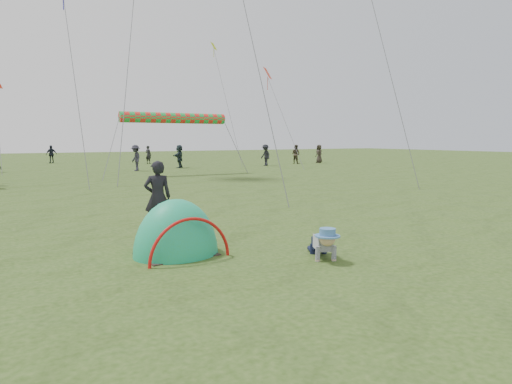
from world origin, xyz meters
TOP-DOWN VIEW (x-y plane):
  - ground at (0.00, 0.00)m, footprint 140.00×140.00m
  - crawling_toddler at (0.97, -0.80)m, footprint 0.87×1.00m
  - popup_tent at (-1.29, 0.89)m, footprint 1.77×1.50m
  - standing_adult at (-0.94, 3.03)m, footprint 0.70×0.54m
  - crowd_person_2 at (0.49, 37.40)m, footprint 1.01×0.58m
  - crowd_person_3 at (15.18, 24.54)m, footprint 0.69×1.15m
  - crowd_person_5 at (8.13, 25.53)m, footprint 1.41×1.58m
  - crowd_person_6 at (7.78, 32.22)m, footprint 0.63×0.69m
  - crowd_person_7 at (19.09, 25.79)m, footprint 0.88×0.99m
  - crowd_person_9 at (4.34, 23.88)m, footprint 0.71×1.18m
  - crowd_person_10 at (21.67, 25.78)m, footprint 0.58×0.84m
  - rainbow_tube_kite at (5.56, 19.48)m, footprint 6.60×0.64m
  - diamond_kite_0 at (15.04, 24.01)m, footprint 1.10×1.10m
  - diamond_kite_2 at (12.62, 28.78)m, footprint 0.78×0.78m

SIDE VIEW (x-z plane):
  - ground at x=0.00m, z-range 0.00..0.00m
  - popup_tent at x=-1.29m, z-range -1.08..1.08m
  - crawling_toddler at x=0.97m, z-range 0.00..0.64m
  - crowd_person_6 at x=7.78m, z-range 0.00..1.59m
  - crowd_person_2 at x=0.49m, z-range 0.00..1.62m
  - crowd_person_10 at x=21.67m, z-range 0.00..1.66m
  - crowd_person_7 at x=19.09m, z-range 0.00..1.67m
  - standing_adult at x=-0.94m, z-range 0.00..1.71m
  - crowd_person_3 at x=15.18m, z-range 0.00..1.74m
  - crowd_person_5 at x=8.13m, z-range 0.00..1.74m
  - crowd_person_9 at x=4.34m, z-range 0.00..1.79m
  - rainbow_tube_kite at x=5.56m, z-range 3.14..3.78m
  - diamond_kite_0 at x=15.04m, z-range 6.89..7.79m
  - diamond_kite_2 at x=12.62m, z-range 9.66..10.30m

